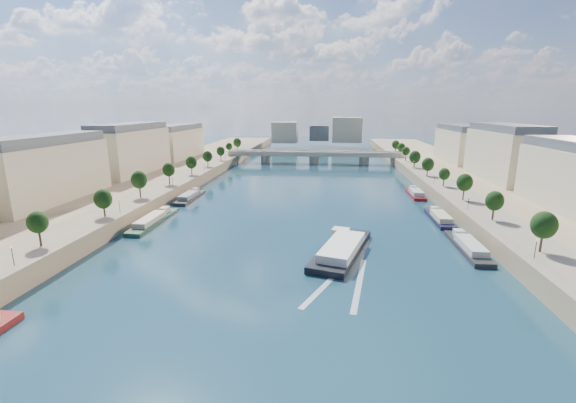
# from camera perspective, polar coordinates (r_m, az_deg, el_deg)

# --- Properties ---
(ground) EXTENTS (700.00, 700.00, 0.00)m
(ground) POSITION_cam_1_polar(r_m,az_deg,el_deg) (140.13, 2.06, -1.02)
(ground) COLOR #0C2838
(ground) RESTS_ON ground
(quay_left) EXTENTS (44.00, 520.00, 5.00)m
(quay_left) POSITION_cam_1_polar(r_m,az_deg,el_deg) (161.17, -24.40, 0.62)
(quay_left) COLOR #9E8460
(quay_left) RESTS_ON ground
(quay_right) EXTENTS (44.00, 520.00, 5.00)m
(quay_right) POSITION_cam_1_polar(r_m,az_deg,el_deg) (152.71, 30.12, -0.70)
(quay_right) COLOR #9E8460
(quay_right) RESTS_ON ground
(pave_left) EXTENTS (14.00, 520.00, 0.10)m
(pave_left) POSITION_cam_1_polar(r_m,az_deg,el_deg) (153.63, -19.65, 1.44)
(pave_left) COLOR gray
(pave_left) RESTS_ON quay_left
(pave_right) EXTENTS (14.00, 520.00, 0.10)m
(pave_right) POSITION_cam_1_polar(r_m,az_deg,el_deg) (146.63, 24.89, 0.39)
(pave_right) COLOR gray
(pave_right) RESTS_ON quay_right
(trees_left) EXTENTS (4.80, 268.80, 8.26)m
(trees_left) POSITION_cam_1_polar(r_m,az_deg,el_deg) (153.56, -18.83, 3.56)
(trees_left) COLOR #382B1E
(trees_left) RESTS_ON ground
(trees_right) EXTENTS (4.80, 268.80, 8.26)m
(trees_right) POSITION_cam_1_polar(r_m,az_deg,el_deg) (154.31, 23.23, 3.23)
(trees_right) COLOR #382B1E
(trees_right) RESTS_ON ground
(lamps_left) EXTENTS (0.36, 200.36, 4.28)m
(lamps_left) POSITION_cam_1_polar(r_m,az_deg,el_deg) (142.34, -19.81, 1.62)
(lamps_left) COLOR black
(lamps_left) RESTS_ON ground
(lamps_right) EXTENTS (0.36, 200.36, 4.28)m
(lamps_right) POSITION_cam_1_polar(r_m,az_deg,el_deg) (149.35, 22.77, 1.90)
(lamps_right) COLOR black
(lamps_right) RESTS_ON ground
(buildings_left) EXTENTS (16.00, 226.00, 23.20)m
(buildings_left) POSITION_cam_1_polar(r_m,az_deg,el_deg) (175.81, -26.58, 6.03)
(buildings_left) COLOR beige
(buildings_left) RESTS_ON ground
(buildings_right) EXTENTS (16.00, 226.00, 23.20)m
(buildings_right) POSITION_cam_1_polar(r_m,az_deg,el_deg) (166.66, 33.16, 4.89)
(buildings_right) COLOR beige
(buildings_right) RESTS_ON ground
(skyline) EXTENTS (79.00, 42.00, 22.00)m
(skyline) POSITION_cam_1_polar(r_m,az_deg,el_deg) (355.36, 5.13, 10.34)
(skyline) COLOR beige
(skyline) RESTS_ON ground
(bridge) EXTENTS (112.00, 12.00, 8.15)m
(bridge) POSITION_cam_1_polar(r_m,az_deg,el_deg) (252.34, 3.92, 6.78)
(bridge) COLOR #C1B79E
(bridge) RESTS_ON ground
(tour_barge) EXTENTS (17.13, 32.47, 4.24)m
(tour_barge) POSITION_cam_1_polar(r_m,az_deg,el_deg) (98.12, 7.95, -6.97)
(tour_barge) COLOR black
(tour_barge) RESTS_ON ground
(wake) EXTENTS (14.61, 25.87, 0.04)m
(wake) POSITION_cam_1_polar(r_m,az_deg,el_deg) (83.41, 8.27, -11.78)
(wake) COLOR silver
(wake) RESTS_ON ground
(moored_barges_left) EXTENTS (5.00, 152.50, 3.60)m
(moored_barges_left) POSITION_cam_1_polar(r_m,az_deg,el_deg) (102.59, -26.95, -7.71)
(moored_barges_left) COLOR #181E36
(moored_barges_left) RESTS_ON ground
(moored_barges_right) EXTENTS (5.00, 163.29, 3.60)m
(moored_barges_right) POSITION_cam_1_polar(r_m,az_deg,el_deg) (108.00, 25.45, -6.50)
(moored_barges_right) COLOR black
(moored_barges_right) RESTS_ON ground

